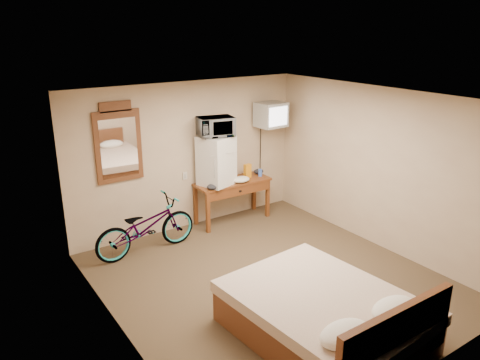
% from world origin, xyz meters
% --- Properties ---
extents(room, '(4.60, 4.64, 2.50)m').
position_xyz_m(room, '(-0.00, 0.00, 1.25)').
color(room, '#3E2E1F').
rests_on(room, ground).
extents(desk, '(1.37, 0.56, 0.75)m').
position_xyz_m(desk, '(0.72, 2.00, 0.63)').
color(desk, brown).
rests_on(desk, floor).
extents(mini_fridge, '(0.64, 0.63, 0.84)m').
position_xyz_m(mini_fridge, '(0.40, 2.04, 1.17)').
color(mini_fridge, silver).
rests_on(mini_fridge, desk).
extents(microwave, '(0.65, 0.51, 0.32)m').
position_xyz_m(microwave, '(0.40, 2.04, 1.75)').
color(microwave, silver).
rests_on(microwave, mini_fridge).
extents(snack_bag, '(0.13, 0.08, 0.25)m').
position_xyz_m(snack_bag, '(1.04, 2.03, 0.88)').
color(snack_bag, orange).
rests_on(snack_bag, desk).
extents(blue_cup, '(0.07, 0.07, 0.13)m').
position_xyz_m(blue_cup, '(1.28, 1.98, 0.81)').
color(blue_cup, blue).
rests_on(blue_cup, desk).
extents(cloth_cream, '(0.32, 0.25, 0.10)m').
position_xyz_m(cloth_cream, '(0.80, 1.89, 0.80)').
color(cloth_cream, beige).
rests_on(cloth_cream, desk).
extents(cloth_dark_a, '(0.24, 0.18, 0.09)m').
position_xyz_m(cloth_dark_a, '(0.22, 1.85, 0.80)').
color(cloth_dark_a, black).
rests_on(cloth_dark_a, desk).
extents(cloth_dark_b, '(0.19, 0.15, 0.09)m').
position_xyz_m(cloth_dark_b, '(1.35, 2.11, 0.79)').
color(cloth_dark_b, black).
rests_on(cloth_dark_b, desk).
extents(crt_television, '(0.52, 0.60, 0.43)m').
position_xyz_m(crt_television, '(1.54, 2.02, 1.84)').
color(crt_television, black).
rests_on(crt_television, room).
extents(wall_mirror, '(0.73, 0.04, 1.24)m').
position_xyz_m(wall_mirror, '(-1.20, 2.27, 1.65)').
color(wall_mirror, brown).
rests_on(wall_mirror, room).
extents(bicycle, '(1.65, 0.64, 0.86)m').
position_xyz_m(bicycle, '(-1.06, 1.75, 0.43)').
color(bicycle, black).
rests_on(bicycle, floor).
extents(bed, '(1.74, 2.22, 0.90)m').
position_xyz_m(bed, '(-0.27, -1.37, 0.29)').
color(bed, brown).
rests_on(bed, floor).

